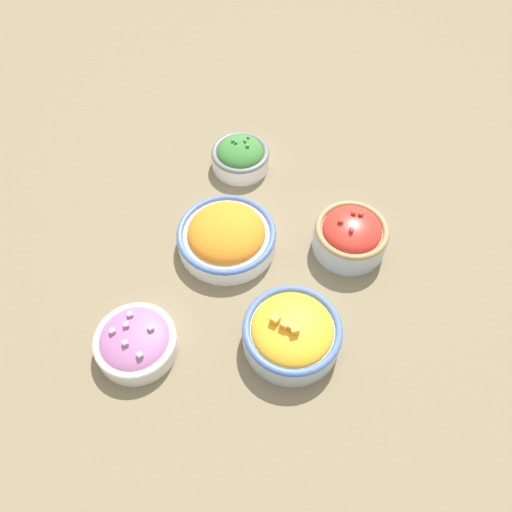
{
  "coord_description": "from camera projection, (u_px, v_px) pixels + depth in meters",
  "views": [
    {
      "loc": [
        -0.45,
        -0.18,
        0.74
      ],
      "look_at": [
        0.0,
        0.0,
        0.03
      ],
      "focal_mm": 35.0,
      "sensor_mm": 36.0,
      "label": 1
    }
  ],
  "objects": [
    {
      "name": "ground_plane",
      "position": [
        256.0,
        265.0,
        0.89
      ],
      "size": [
        3.0,
        3.0,
        0.0
      ],
      "primitive_type": "plane",
      "color": "#75664C"
    },
    {
      "name": "bowl_cherry_tomatoes",
      "position": [
        351.0,
        235.0,
        0.88
      ],
      "size": [
        0.13,
        0.13,
        0.08
      ],
      "color": "#B2C1CC",
      "rests_on": "ground_plane"
    },
    {
      "name": "bowl_red_onion",
      "position": [
        136.0,
        341.0,
        0.78
      ],
      "size": [
        0.13,
        0.13,
        0.05
      ],
      "color": "silver",
      "rests_on": "ground_plane"
    },
    {
      "name": "bowl_squash",
      "position": [
        292.0,
        332.0,
        0.78
      ],
      "size": [
        0.16,
        0.16,
        0.08
      ],
      "color": "#B2C1CC",
      "rests_on": "ground_plane"
    },
    {
      "name": "bowl_carrots",
      "position": [
        227.0,
        236.0,
        0.89
      ],
      "size": [
        0.18,
        0.18,
        0.07
      ],
      "color": "white",
      "rests_on": "ground_plane"
    },
    {
      "name": "bowl_broccoli",
      "position": [
        240.0,
        156.0,
        1.0
      ],
      "size": [
        0.12,
        0.12,
        0.06
      ],
      "color": "white",
      "rests_on": "ground_plane"
    }
  ]
}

